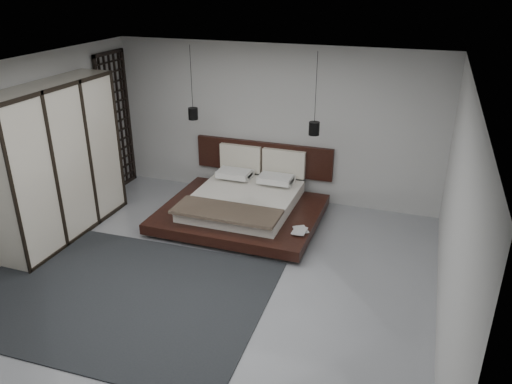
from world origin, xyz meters
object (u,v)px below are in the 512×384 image
at_px(lattice_screen, 116,122).
at_px(bed, 244,203).
at_px(pendant_left, 193,113).
at_px(pendant_right, 314,128).
at_px(wardrobe, 58,162).
at_px(rug, 117,294).

height_order(lattice_screen, bed, lattice_screen).
height_order(bed, pendant_left, pendant_left).
distance_m(bed, pendant_right, 1.74).
xyz_separation_m(bed, wardrobe, (-2.51, -1.42, 0.93)).
distance_m(pendant_left, pendant_right, 2.14).
bearing_deg(bed, lattice_screen, 169.05).
relative_size(bed, rug, 0.67).
xyz_separation_m(pendant_left, pendant_right, (2.14, 0.00, -0.06)).
distance_m(lattice_screen, pendant_left, 1.74).
bearing_deg(pendant_right, lattice_screen, 177.89).
bearing_deg(bed, wardrobe, -150.45).
relative_size(pendant_left, pendant_right, 0.95).
bearing_deg(pendant_left, wardrobe, -128.42).
bearing_deg(wardrobe, pendant_right, 26.90).
bearing_deg(rug, pendant_left, 95.17).
distance_m(wardrobe, rug, 2.43).
height_order(pendant_right, rug, pendant_right).
relative_size(lattice_screen, pendant_right, 1.98).
xyz_separation_m(lattice_screen, pendant_left, (1.69, -0.14, 0.35)).
distance_m(pendant_right, wardrobe, 4.04).
height_order(pendant_left, wardrobe, pendant_left).
relative_size(pendant_left, wardrobe, 0.51).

